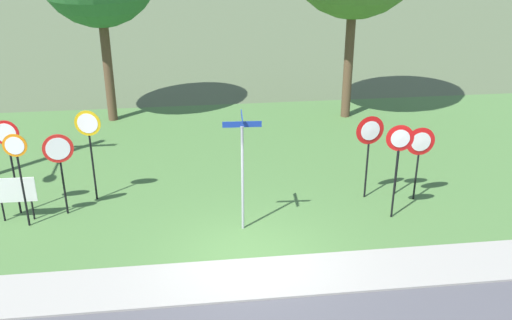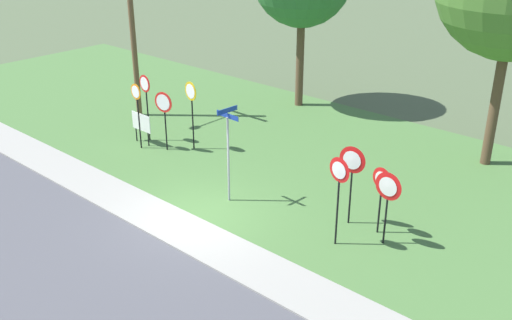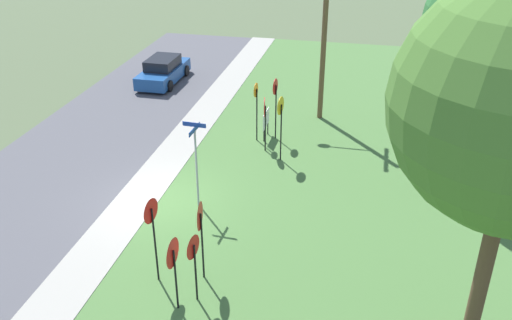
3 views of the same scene
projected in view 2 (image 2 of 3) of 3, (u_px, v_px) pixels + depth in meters
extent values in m
plane|color=#4C5B3D|center=(197.00, 218.00, 18.10)|extent=(160.00, 160.00, 0.00)
cube|color=#4C4C51|center=(57.00, 288.00, 14.82)|extent=(44.00, 6.40, 0.01)
cube|color=#99968C|center=(177.00, 227.00, 17.54)|extent=(44.00, 1.60, 0.06)
cube|color=#477038|center=(313.00, 159.00, 22.19)|extent=(44.00, 12.00, 0.04)
cylinder|color=black|center=(166.00, 126.00, 22.51)|extent=(0.06, 0.06, 2.01)
cylinder|color=red|center=(163.00, 102.00, 22.10)|extent=(0.79, 0.17, 0.80)
cylinder|color=white|center=(163.00, 102.00, 22.09)|extent=(0.61, 0.12, 0.62)
cylinder|color=black|center=(148.00, 112.00, 23.34)|extent=(0.06, 0.06, 2.43)
cylinder|color=red|center=(145.00, 84.00, 22.84)|extent=(0.68, 0.09, 0.68)
cylinder|color=white|center=(144.00, 84.00, 22.83)|extent=(0.53, 0.06, 0.53)
cylinder|color=black|center=(193.00, 120.00, 22.54)|extent=(0.06, 0.06, 2.40)
cylinder|color=gold|center=(191.00, 91.00, 22.05)|extent=(0.72, 0.14, 0.73)
cylinder|color=white|center=(190.00, 91.00, 22.03)|extent=(0.56, 0.10, 0.57)
cylinder|color=black|center=(139.00, 120.00, 22.60)|extent=(0.06, 0.06, 2.35)
cylinder|color=orange|center=(136.00, 92.00, 22.12)|extent=(0.61, 0.06, 0.61)
cylinder|color=white|center=(135.00, 92.00, 22.10)|extent=(0.47, 0.03, 0.47)
cylinder|color=black|center=(386.00, 214.00, 16.34)|extent=(0.06, 0.06, 1.88)
cone|color=red|center=(388.00, 187.00, 15.97)|extent=(0.82, 0.06, 0.82)
cone|color=silver|center=(388.00, 187.00, 15.95)|extent=(0.56, 0.04, 0.56)
cylinder|color=black|center=(380.00, 205.00, 16.89)|extent=(0.06, 0.06, 1.81)
cone|color=red|center=(382.00, 179.00, 16.52)|extent=(0.68, 0.15, 0.68)
cone|color=silver|center=(381.00, 179.00, 16.51)|extent=(0.46, 0.10, 0.46)
cylinder|color=black|center=(338.00, 207.00, 16.20)|extent=(0.06, 0.06, 2.39)
cone|color=red|center=(339.00, 170.00, 15.71)|extent=(0.72, 0.14, 0.72)
cone|color=silver|center=(339.00, 170.00, 15.70)|extent=(0.49, 0.09, 0.49)
cylinder|color=black|center=(351.00, 191.00, 17.32)|extent=(0.06, 0.06, 2.17)
cone|color=red|center=(352.00, 160.00, 16.89)|extent=(0.83, 0.13, 0.83)
cone|color=white|center=(352.00, 160.00, 16.87)|extent=(0.56, 0.08, 0.56)
cylinder|color=#9EA0A8|center=(228.00, 160.00, 18.51)|extent=(0.07, 0.07, 2.83)
cylinder|color=#9EA0A8|center=(228.00, 117.00, 17.93)|extent=(0.09, 0.09, 0.03)
cube|color=navy|center=(227.00, 116.00, 17.91)|extent=(0.96, 0.08, 0.15)
cube|color=navy|center=(227.00, 110.00, 17.84)|extent=(0.07, 0.82, 0.15)
cylinder|color=brown|center=(132.00, 28.00, 25.01)|extent=(0.24, 0.24, 7.82)
cylinder|color=black|center=(137.00, 135.00, 23.64)|extent=(0.05, 0.05, 0.55)
cylinder|color=black|center=(148.00, 139.00, 23.16)|extent=(0.05, 0.05, 0.55)
cube|color=white|center=(141.00, 122.00, 23.15)|extent=(1.10, 0.05, 0.70)
cylinder|color=brown|center=(300.00, 55.00, 26.95)|extent=(0.36, 0.36, 4.76)
cylinder|color=brown|center=(496.00, 96.00, 20.71)|extent=(0.36, 0.36, 5.19)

